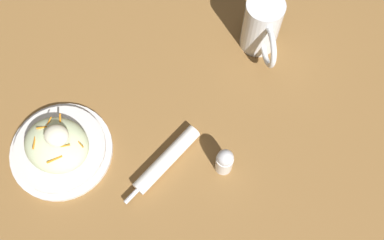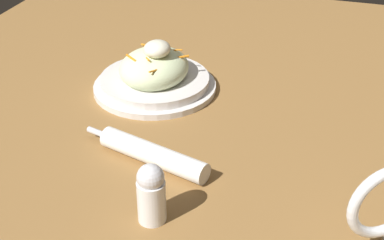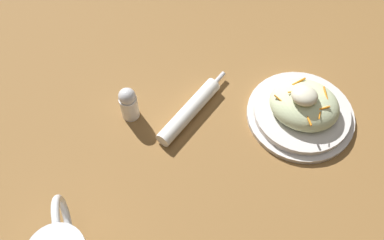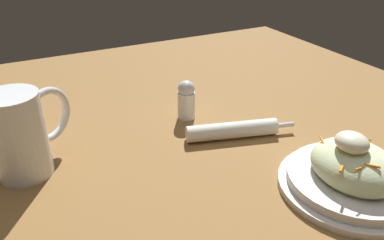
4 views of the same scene
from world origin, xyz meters
name	(u,v)px [view 4 (image 4 of 4)]	position (x,y,z in m)	size (l,w,h in m)	color
ground_plane	(173,184)	(0.00, 0.00, 0.00)	(1.43, 1.43, 0.00)	olive
salad_plate	(352,173)	(-0.13, -0.24, 0.03)	(0.22, 0.22, 0.10)	silver
beer_mug	(22,139)	(0.14, 0.19, 0.06)	(0.11, 0.13, 0.14)	white
napkin_roll	(233,130)	(0.08, -0.16, 0.02)	(0.08, 0.21, 0.03)	white
salt_shaker	(186,100)	(0.19, -0.12, 0.04)	(0.04, 0.04, 0.08)	white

